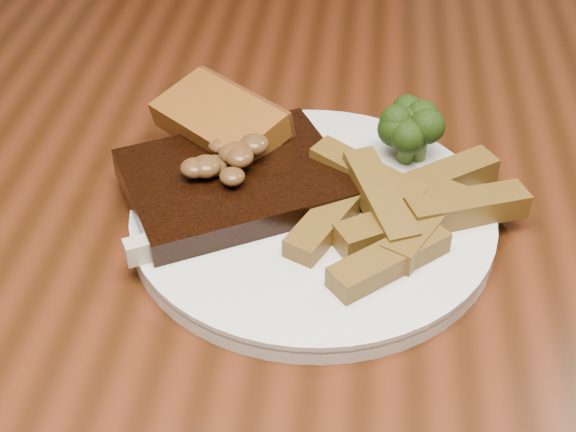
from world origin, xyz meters
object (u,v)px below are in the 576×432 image
object	(u,v)px
dining_table	(299,349)
plate	(312,219)
garlic_bread	(220,141)
potato_wedges	(405,215)
chair_far	(278,59)
steak	(235,182)

from	to	relation	value
dining_table	plate	world-z (taller)	plate
dining_table	garlic_bread	size ratio (longest dim) A/B	15.78
garlic_bread	potato_wedges	size ratio (longest dim) A/B	0.88
potato_wedges	dining_table	bearing A→B (deg)	-157.78
chair_far	steak	bearing A→B (deg)	112.11
plate	garlic_bread	world-z (taller)	garlic_bread
plate	potato_wedges	bearing A→B (deg)	-9.31
steak	garlic_bread	bearing A→B (deg)	82.30
chair_far	garlic_bread	distance (m)	0.65
chair_far	plate	distance (m)	0.71
dining_table	steak	xyz separation A→B (m)	(-0.05, 0.05, 0.12)
plate	potato_wedges	xyz separation A→B (m)	(0.07, -0.01, 0.02)
steak	dining_table	bearing A→B (deg)	-73.60
dining_table	potato_wedges	xyz separation A→B (m)	(0.07, 0.03, 0.12)
dining_table	garlic_bread	world-z (taller)	garlic_bread
plate	potato_wedges	world-z (taller)	potato_wedges
potato_wedges	garlic_bread	bearing A→B (deg)	151.70
dining_table	plate	bearing A→B (deg)	82.60
chair_far	garlic_bread	size ratio (longest dim) A/B	9.24
plate	steak	bearing A→B (deg)	165.95
steak	garlic_bread	size ratio (longest dim) A/B	1.53
dining_table	chair_far	xyz separation A→B (m)	(-0.10, 0.70, -0.14)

